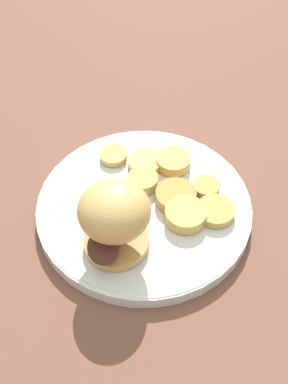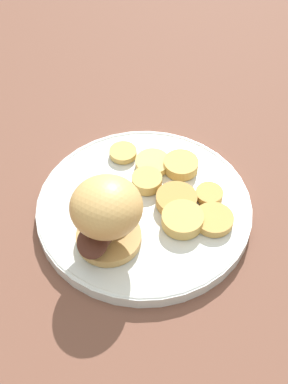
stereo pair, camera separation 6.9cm
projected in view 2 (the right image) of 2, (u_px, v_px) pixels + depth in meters
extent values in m
plane|color=brown|center=(144.00, 213.00, 0.73)|extent=(4.00, 4.00, 0.00)
cylinder|color=silver|center=(144.00, 209.00, 0.72)|extent=(0.29, 0.29, 0.02)
torus|color=silver|center=(144.00, 206.00, 0.72)|extent=(0.29, 0.29, 0.01)
cylinder|color=tan|center=(109.00, 237.00, 0.67)|extent=(0.08, 0.08, 0.01)
ellipsoid|color=#563323|center=(100.00, 237.00, 0.65)|extent=(0.04, 0.04, 0.02)
ellipsoid|color=#563323|center=(97.00, 227.00, 0.66)|extent=(0.04, 0.03, 0.02)
ellipsoid|color=#563323|center=(95.00, 244.00, 0.64)|extent=(0.03, 0.04, 0.01)
ellipsoid|color=brown|center=(100.00, 222.00, 0.66)|extent=(0.05, 0.05, 0.02)
ellipsoid|color=brown|center=(117.00, 219.00, 0.67)|extent=(0.04, 0.05, 0.02)
ellipsoid|color=#4C281E|center=(93.00, 242.00, 0.64)|extent=(0.05, 0.04, 0.02)
ellipsoid|color=tan|center=(106.00, 207.00, 0.62)|extent=(0.09, 0.09, 0.06)
cylinder|color=tan|center=(181.00, 165.00, 0.75)|extent=(0.05, 0.05, 0.02)
cylinder|color=#DBB766|center=(153.00, 163.00, 0.76)|extent=(0.05, 0.05, 0.01)
cylinder|color=tan|center=(209.00, 193.00, 0.72)|extent=(0.04, 0.04, 0.01)
cylinder|color=tan|center=(123.00, 153.00, 0.77)|extent=(0.04, 0.04, 0.01)
cylinder|color=#BC8942|center=(176.00, 200.00, 0.71)|extent=(0.05, 0.05, 0.02)
cylinder|color=tan|center=(183.00, 220.00, 0.69)|extent=(0.05, 0.05, 0.02)
cylinder|color=tan|center=(214.00, 220.00, 0.69)|extent=(0.05, 0.05, 0.01)
cylinder|color=tan|center=(147.00, 181.00, 0.73)|extent=(0.04, 0.04, 0.02)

